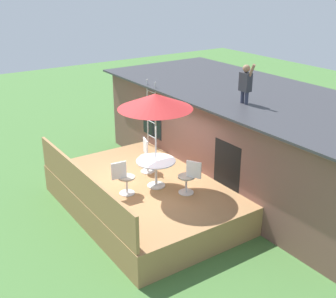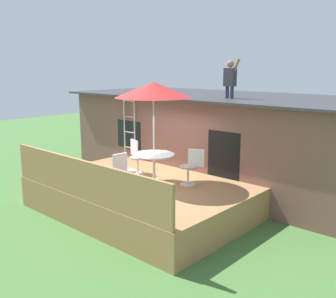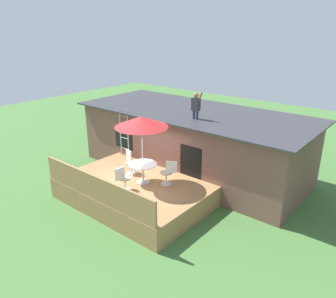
# 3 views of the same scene
# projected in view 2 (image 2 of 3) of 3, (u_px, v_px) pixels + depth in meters

# --- Properties ---
(ground_plane) EXTENTS (40.00, 40.00, 0.00)m
(ground_plane) POSITION_uv_depth(u_px,v_px,m) (145.00, 210.00, 10.14)
(ground_plane) COLOR #477538
(house) EXTENTS (10.50, 4.50, 2.83)m
(house) POSITION_uv_depth(u_px,v_px,m) (223.00, 139.00, 12.46)
(house) COLOR brown
(house) RESTS_ON ground
(deck) EXTENTS (5.47, 3.91, 0.80)m
(deck) POSITION_uv_depth(u_px,v_px,m) (145.00, 196.00, 10.06)
(deck) COLOR #A87A4C
(deck) RESTS_ON ground
(deck_railing) EXTENTS (5.37, 0.08, 0.90)m
(deck_railing) POSITION_uv_depth(u_px,v_px,m) (83.00, 180.00, 8.50)
(deck_railing) COLOR #A87A4C
(deck_railing) RESTS_ON deck
(patio_table) EXTENTS (1.04, 1.04, 0.74)m
(patio_table) POSITION_uv_depth(u_px,v_px,m) (154.00, 160.00, 9.72)
(patio_table) COLOR silver
(patio_table) RESTS_ON deck
(patio_umbrella) EXTENTS (1.90, 1.90, 2.54)m
(patio_umbrella) POSITION_uv_depth(u_px,v_px,m) (153.00, 90.00, 9.36)
(patio_umbrella) COLOR silver
(patio_umbrella) RESTS_ON deck
(step_ladder) EXTENTS (0.52, 0.04, 2.20)m
(step_ladder) POSITION_uv_depth(u_px,v_px,m) (129.00, 124.00, 12.26)
(step_ladder) COLOR silver
(step_ladder) RESTS_ON deck
(person_figure) EXTENTS (0.47, 0.20, 1.11)m
(person_figure) POSITION_uv_depth(u_px,v_px,m) (230.00, 76.00, 10.72)
(person_figure) COLOR #33384C
(person_figure) RESTS_ON house
(patio_chair_left) EXTENTS (0.61, 0.44, 0.92)m
(patio_chair_left) POSITION_uv_depth(u_px,v_px,m) (136.00, 157.00, 10.61)
(patio_chair_left) COLOR silver
(patio_chair_left) RESTS_ON deck
(patio_chair_right) EXTENTS (0.58, 0.44, 0.92)m
(patio_chair_right) POSITION_uv_depth(u_px,v_px,m) (191.00, 167.00, 9.55)
(patio_chair_right) COLOR silver
(patio_chair_right) RESTS_ON deck
(patio_chair_near) EXTENTS (0.44, 0.62, 0.92)m
(patio_chair_near) POSITION_uv_depth(u_px,v_px,m) (125.00, 172.00, 9.12)
(patio_chair_near) COLOR silver
(patio_chair_near) RESTS_ON deck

